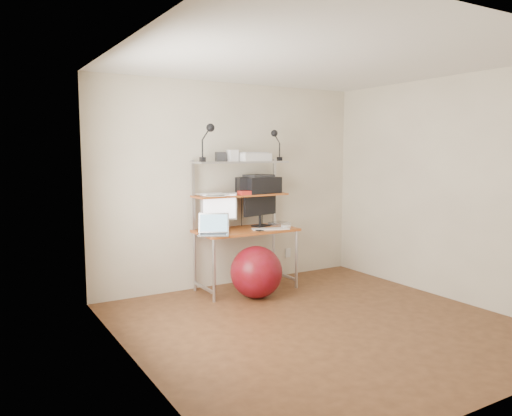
# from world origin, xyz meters

# --- Properties ---
(room) EXTENTS (3.60, 3.60, 3.60)m
(room) POSITION_xyz_m (0.00, 0.00, 1.25)
(room) COLOR brown
(room) RESTS_ON ground
(computer_desk) EXTENTS (1.20, 0.60, 1.57)m
(computer_desk) POSITION_xyz_m (0.00, 1.50, 0.96)
(computer_desk) COLOR #B04D22
(computer_desk) RESTS_ON ground
(desktop) EXTENTS (1.20, 0.60, 0.00)m
(desktop) POSITION_xyz_m (0.00, 1.44, 0.74)
(desktop) COLOR #B04D22
(desktop) RESTS_ON computer_desk
(mid_shelf) EXTENTS (1.18, 0.34, 0.00)m
(mid_shelf) POSITION_xyz_m (0.00, 1.57, 1.15)
(mid_shelf) COLOR #B04D22
(mid_shelf) RESTS_ON computer_desk
(top_shelf) EXTENTS (1.18, 0.34, 0.00)m
(top_shelf) POSITION_xyz_m (0.00, 1.57, 1.55)
(top_shelf) COLOR silver
(top_shelf) RESTS_ON computer_desk
(floor) EXTENTS (3.60, 3.60, 0.00)m
(floor) POSITION_xyz_m (0.00, 0.00, 0.00)
(floor) COLOR brown
(floor) RESTS_ON ground
(wall_outlet) EXTENTS (0.08, 0.01, 0.12)m
(wall_outlet) POSITION_xyz_m (0.85, 1.79, 0.30)
(wall_outlet) COLOR white
(wall_outlet) RESTS_ON room
(monitor_silver) EXTENTS (0.42, 0.21, 0.47)m
(monitor_silver) POSITION_xyz_m (-0.31, 1.53, 0.99)
(monitor_silver) COLOR silver
(monitor_silver) RESTS_ON desktop
(monitor_black) EXTENTS (0.54, 0.21, 0.55)m
(monitor_black) POSITION_xyz_m (0.27, 1.56, 1.02)
(monitor_black) COLOR black
(monitor_black) RESTS_ON desktop
(laptop) EXTENTS (0.43, 0.40, 0.30)m
(laptop) POSITION_xyz_m (-0.50, 1.29, 0.79)
(laptop) COLOR #B9B9BD
(laptop) RESTS_ON desktop
(keyboard) EXTENTS (0.46, 0.27, 0.01)m
(keyboard) POSITION_xyz_m (0.24, 1.28, 0.75)
(keyboard) COLOR white
(keyboard) RESTS_ON desktop
(mouse) EXTENTS (0.10, 0.06, 0.03)m
(mouse) POSITION_xyz_m (0.48, 1.30, 0.75)
(mouse) COLOR white
(mouse) RESTS_ON desktop
(mac_mini) EXTENTS (0.26, 0.26, 0.04)m
(mac_mini) POSITION_xyz_m (0.52, 1.51, 0.76)
(mac_mini) COLOR #B9B9BD
(mac_mini) RESTS_ON desktop
(phone) EXTENTS (0.07, 0.12, 0.01)m
(phone) POSITION_xyz_m (0.07, 1.26, 0.74)
(phone) COLOR black
(phone) RESTS_ON desktop
(printer) EXTENTS (0.53, 0.40, 0.23)m
(printer) POSITION_xyz_m (0.27, 1.60, 1.26)
(printer) COLOR black
(printer) RESTS_ON mid_shelf
(nas_cube) EXTENTS (0.17, 0.17, 0.20)m
(nas_cube) POSITION_xyz_m (0.03, 1.55, 1.25)
(nas_cube) COLOR black
(nas_cube) RESTS_ON mid_shelf
(red_box) EXTENTS (0.18, 0.12, 0.05)m
(red_box) POSITION_xyz_m (0.01, 1.46, 1.18)
(red_box) COLOR red
(red_box) RESTS_ON mid_shelf
(scanner) EXTENTS (0.45, 0.33, 0.11)m
(scanner) POSITION_xyz_m (0.16, 1.57, 1.60)
(scanner) COLOR white
(scanner) RESTS_ON top_shelf
(box_white) EXTENTS (0.13, 0.11, 0.14)m
(box_white) POSITION_xyz_m (-0.13, 1.53, 1.62)
(box_white) COLOR white
(box_white) RESTS_ON top_shelf
(box_grey) EXTENTS (0.13, 0.13, 0.11)m
(box_grey) POSITION_xyz_m (-0.26, 1.58, 1.61)
(box_grey) COLOR #2A2A2C
(box_grey) RESTS_ON top_shelf
(clip_lamp_left) EXTENTS (0.17, 0.10, 0.43)m
(clip_lamp_left) POSITION_xyz_m (-0.46, 1.48, 1.87)
(clip_lamp_left) COLOR black
(clip_lamp_left) RESTS_ON top_shelf
(clip_lamp_right) EXTENTS (0.15, 0.08, 0.38)m
(clip_lamp_right) POSITION_xyz_m (0.47, 1.53, 1.83)
(clip_lamp_right) COLOR black
(clip_lamp_right) RESTS_ON top_shelf
(exercise_ball) EXTENTS (0.60, 0.60, 0.60)m
(exercise_ball) POSITION_xyz_m (-0.07, 1.08, 0.30)
(exercise_ball) COLOR maroon
(exercise_ball) RESTS_ON floor
(paper_stack) EXTENTS (0.36, 0.41, 0.03)m
(paper_stack) POSITION_xyz_m (-0.37, 1.56, 1.17)
(paper_stack) COLOR white
(paper_stack) RESTS_ON mid_shelf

